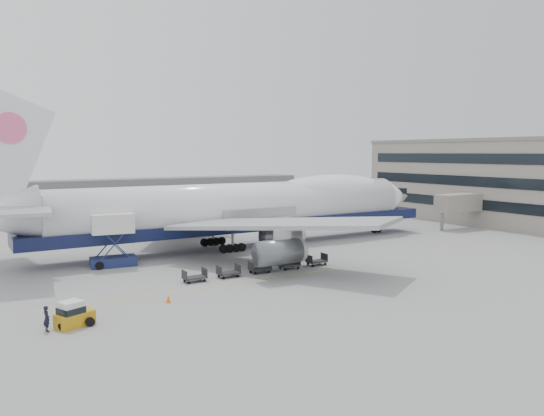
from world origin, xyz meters
TOP-DOWN VIEW (x-y plane):
  - ground at (0.00, 0.00)m, footprint 260.00×260.00m
  - apron_line at (0.00, -6.00)m, footprint 60.00×0.15m
  - hangar at (-10.00, 70.00)m, footprint 110.00×8.00m
  - airliner at (0.64, 12.00)m, footprint 67.00×55.30m
  - catering_truck at (-18.72, 8.52)m, footprint 5.32×3.95m
  - baggage_tug at (-26.99, -11.37)m, footprint 3.07×2.37m
  - ground_worker at (-28.88, -11.53)m, footprint 0.60×0.78m
  - traffic_cone at (-18.62, -9.02)m, footprint 0.44×0.44m
  - dolly_0 at (-13.67, -3.28)m, footprint 2.30×1.35m
  - dolly_1 at (-9.84, -3.28)m, footprint 2.30×1.35m
  - dolly_2 at (-6.01, -3.28)m, footprint 2.30×1.35m
  - dolly_3 at (-2.18, -3.28)m, footprint 2.30×1.35m
  - dolly_4 at (1.65, -3.28)m, footprint 2.30×1.35m

SIDE VIEW (x-z plane):
  - ground at x=0.00m, z-range 0.00..0.00m
  - apron_line at x=0.00m, z-range 0.00..0.01m
  - traffic_cone at x=-18.62m, z-range -0.02..0.63m
  - dolly_0 at x=-13.67m, z-range -0.12..1.18m
  - dolly_1 at x=-9.84m, z-range -0.12..1.18m
  - dolly_2 at x=-6.01m, z-range -0.12..1.18m
  - dolly_3 at x=-2.18m, z-range -0.12..1.18m
  - dolly_4 at x=1.65m, z-range -0.12..1.18m
  - baggage_tug at x=-26.99m, z-range -0.11..1.88m
  - ground_worker at x=-28.88m, z-range 0.00..1.93m
  - catering_truck at x=-18.72m, z-range 0.39..6.50m
  - hangar at x=-10.00m, z-range 0.00..7.00m
  - airliner at x=0.64m, z-range -4.37..15.61m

